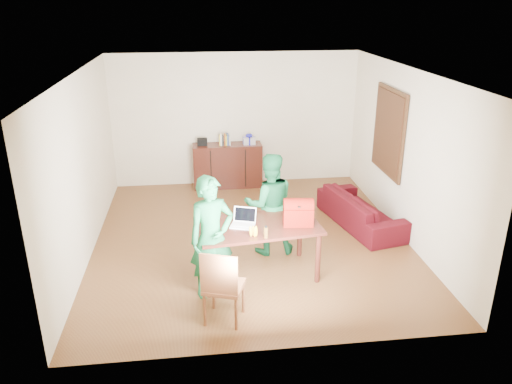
{
  "coord_description": "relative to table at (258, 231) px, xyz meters",
  "views": [
    {
      "loc": [
        -0.81,
        -7.27,
        3.71
      ],
      "look_at": [
        -0.03,
        -0.9,
        1.19
      ],
      "focal_mm": 35.0,
      "sensor_mm": 36.0,
      "label": 1
    }
  ],
  "objects": [
    {
      "name": "table",
      "position": [
        0.0,
        0.0,
        0.0
      ],
      "size": [
        1.77,
        1.13,
        0.78
      ],
      "rotation": [
        0.0,
        0.0,
        0.12
      ],
      "color": "black",
      "rests_on": "ground"
    },
    {
      "name": "sofa",
      "position": [
        1.98,
        1.44,
        -0.41
      ],
      "size": [
        1.15,
        2.02,
        0.55
      ],
      "primitive_type": "imported",
      "rotation": [
        0.0,
        0.0,
        1.8
      ],
      "color": "#3F080E",
      "rests_on": "ground"
    },
    {
      "name": "room",
      "position": [
        0.04,
        1.23,
        0.62
      ],
      "size": [
        5.2,
        5.7,
        2.9
      ],
      "color": "#472111",
      "rests_on": "ground"
    },
    {
      "name": "bottle",
      "position": [
        0.05,
        -0.41,
        0.18
      ],
      "size": [
        0.07,
        0.07,
        0.17
      ],
      "primitive_type": "cylinder",
      "rotation": [
        0.0,
        0.0,
        -0.37
      ],
      "color": "#563813",
      "rests_on": "table"
    },
    {
      "name": "person_far",
      "position": [
        0.26,
        0.68,
        0.11
      ],
      "size": [
        0.79,
        0.62,
        1.59
      ],
      "primitive_type": "imported",
      "rotation": [
        0.0,
        0.0,
        3.17
      ],
      "color": "#155F34",
      "rests_on": "ground"
    },
    {
      "name": "chair",
      "position": [
        -0.54,
        -1.02,
        -0.4
      ],
      "size": [
        0.56,
        0.55,
        0.99
      ],
      "rotation": [
        0.0,
        0.0,
        -0.34
      ],
      "color": "brown",
      "rests_on": "ground"
    },
    {
      "name": "red_bag",
      "position": [
        0.55,
        -0.05,
        0.25
      ],
      "size": [
        0.43,
        0.28,
        0.3
      ],
      "primitive_type": "cube",
      "rotation": [
        0.0,
        0.0,
        -0.11
      ],
      "color": "maroon",
      "rests_on": "table"
    },
    {
      "name": "laptop",
      "position": [
        -0.21,
        -0.03,
        0.14
      ],
      "size": [
        0.37,
        0.31,
        0.22
      ],
      "rotation": [
        0.0,
        0.0,
        -0.33
      ],
      "color": "white",
      "rests_on": "table"
    },
    {
      "name": "bananas",
      "position": [
        -0.1,
        -0.35,
        0.13
      ],
      "size": [
        0.17,
        0.13,
        0.06
      ],
      "primitive_type": null,
      "rotation": [
        0.0,
        0.0,
        0.25
      ],
      "color": "gold",
      "rests_on": "table"
    },
    {
      "name": "person_near",
      "position": [
        -0.65,
        -0.41,
        0.14
      ],
      "size": [
        0.7,
        0.57,
        1.65
      ],
      "primitive_type": "imported",
      "rotation": [
        0.0,
        0.0,
        0.34
      ],
      "color": "#156135",
      "rests_on": "ground"
    }
  ]
}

